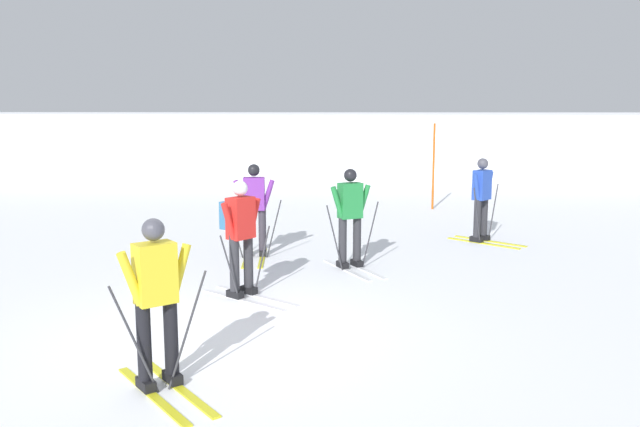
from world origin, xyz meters
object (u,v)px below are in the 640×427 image
at_px(skier_yellow, 156,299).
at_px(skier_purple, 254,205).
at_px(skier_red, 240,232).
at_px(trail_marker_pole, 433,167).
at_px(skier_green, 350,215).
at_px(skier_blue, 482,197).

relative_size(skier_yellow, skier_purple, 1.00).
relative_size(skier_purple, skier_red, 1.00).
bearing_deg(trail_marker_pole, skier_green, -109.21).
xyz_separation_m(skier_yellow, skier_green, (1.95, 4.97, 0.00)).
relative_size(skier_blue, trail_marker_pole, 0.75).
xyz_separation_m(skier_blue, skier_purple, (-4.44, -1.44, 0.04)).
height_order(skier_blue, skier_purple, same).
bearing_deg(skier_purple, trail_marker_pole, 54.80).
distance_m(skier_green, skier_purple, 1.94).
bearing_deg(trail_marker_pole, skier_purple, -125.20).
xyz_separation_m(skier_yellow, skier_red, (0.33, 3.20, 0.04)).
distance_m(skier_yellow, skier_purple, 5.83).
relative_size(skier_yellow, skier_green, 1.00).
bearing_deg(skier_green, skier_red, -132.41).
distance_m(skier_yellow, skier_green, 5.34).
height_order(skier_green, skier_red, same).
xyz_separation_m(skier_purple, skier_red, (0.13, -2.62, -0.00)).
xyz_separation_m(skier_yellow, trail_marker_pole, (4.24, 11.53, 0.22)).
relative_size(skier_blue, skier_red, 1.00).
distance_m(skier_yellow, skier_red, 3.22).
height_order(skier_purple, trail_marker_pole, trail_marker_pole).
distance_m(skier_blue, skier_purple, 4.66).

